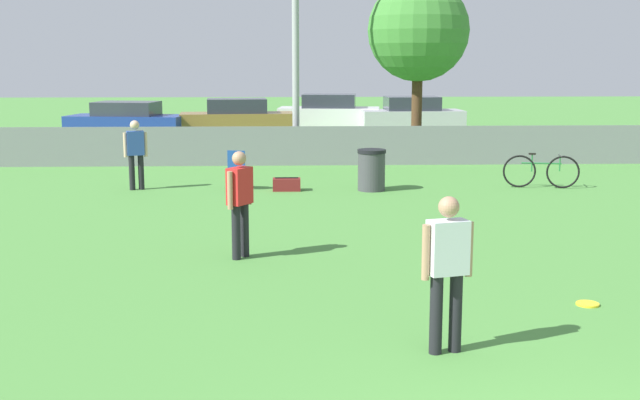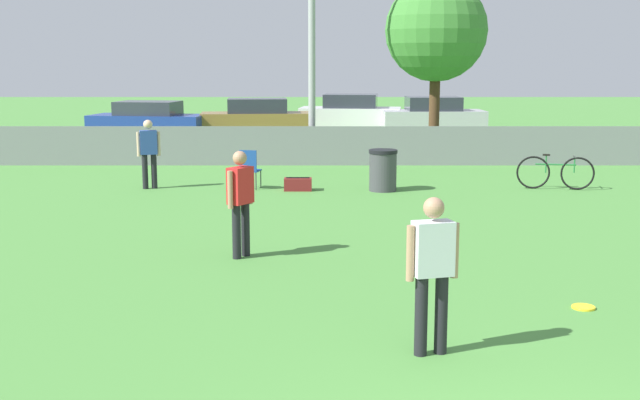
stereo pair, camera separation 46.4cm
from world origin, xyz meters
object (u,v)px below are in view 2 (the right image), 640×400
(trash_bin, at_px, (386,170))
(tree_near_pole, at_px, (439,31))
(parked_car_blue, at_px, (151,120))
(player_thrower_red, at_px, (243,197))
(parked_car_white, at_px, (353,113))
(spectator_in_blue, at_px, (151,149))
(parked_car_tan, at_px, (260,118))
(player_receiver_white, at_px, (435,265))
(frisbee_disc, at_px, (586,307))
(gear_bag_sideline, at_px, (301,184))
(bicycle_sideline, at_px, (558,173))
(folding_chair_sideline, at_px, (252,167))
(parked_car_silver, at_px, (436,116))

(trash_bin, bearing_deg, tree_near_pole, 72.52)
(parked_car_blue, bearing_deg, trash_bin, -48.36)
(player_thrower_red, height_order, parked_car_white, player_thrower_red)
(spectator_in_blue, distance_m, parked_car_tan, 12.79)
(tree_near_pole, relative_size, player_thrower_red, 3.32)
(player_receiver_white, distance_m, trash_bin, 10.23)
(parked_car_blue, bearing_deg, player_thrower_red, -64.74)
(player_receiver_white, height_order, parked_car_tan, player_receiver_white)
(frisbee_disc, xyz_separation_m, gear_bag_sideline, (-3.65, 8.76, 0.13))
(bicycle_sideline, bearing_deg, frisbee_disc, -93.46)
(gear_bag_sideline, bearing_deg, parked_car_white, 83.61)
(folding_chair_sideline, bearing_deg, parked_car_blue, -54.83)
(spectator_in_blue, xyz_separation_m, bicycle_sideline, (9.30, -0.11, -0.51))
(player_receiver_white, relative_size, frisbee_disc, 5.74)
(folding_chair_sideline, xyz_separation_m, parked_car_silver, (6.19, 14.40, 0.18))
(folding_chair_sideline, bearing_deg, gear_bag_sideline, -176.11)
(parked_car_blue, relative_size, parked_car_tan, 1.03)
(trash_bin, bearing_deg, player_thrower_red, -112.81)
(spectator_in_blue, bearing_deg, trash_bin, 160.13)
(player_thrower_red, bearing_deg, parked_car_silver, 17.17)
(parked_car_tan, bearing_deg, spectator_in_blue, -101.30)
(gear_bag_sideline, distance_m, parked_car_blue, 13.92)
(bicycle_sideline, bearing_deg, trash_bin, -166.33)
(parked_car_blue, xyz_separation_m, parked_car_silver, (11.11, 2.05, 0.03))
(player_thrower_red, height_order, gear_bag_sideline, player_thrower_red)
(frisbee_disc, relative_size, parked_car_tan, 0.06)
(folding_chair_sideline, height_order, parked_car_silver, parked_car_silver)
(spectator_in_blue, height_order, trash_bin, spectator_in_blue)
(bicycle_sideline, bearing_deg, parked_car_white, 115.10)
(frisbee_disc, relative_size, parked_car_silver, 0.07)
(parked_car_silver, bearing_deg, parked_car_white, 155.31)
(player_receiver_white, xyz_separation_m, spectator_in_blue, (-5.03, 10.54, -0.02))
(frisbee_disc, xyz_separation_m, parked_car_silver, (1.43, 23.35, 0.68))
(parked_car_tan, bearing_deg, parked_car_white, 34.48)
(spectator_in_blue, distance_m, trash_bin, 5.37)
(gear_bag_sideline, distance_m, parked_car_white, 16.08)
(spectator_in_blue, xyz_separation_m, trash_bin, (5.34, -0.32, -0.43))
(bicycle_sideline, relative_size, gear_bag_sideline, 2.75)
(player_receiver_white, distance_m, player_thrower_red, 4.64)
(player_receiver_white, bearing_deg, parked_car_silver, 67.17)
(player_receiver_white, distance_m, parked_car_silver, 25.10)
(trash_bin, relative_size, parked_car_silver, 0.23)
(bicycle_sideline, distance_m, parked_car_tan, 15.00)
(parked_car_blue, distance_m, parked_car_tan, 4.14)
(spectator_in_blue, bearing_deg, bicycle_sideline, 162.91)
(bicycle_sideline, relative_size, parked_car_white, 0.39)
(tree_near_pole, distance_m, bicycle_sideline, 7.40)
(folding_chair_sideline, bearing_deg, player_thrower_red, 107.30)
(bicycle_sideline, bearing_deg, spectator_in_blue, -170.08)
(trash_bin, bearing_deg, parked_car_white, 90.48)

